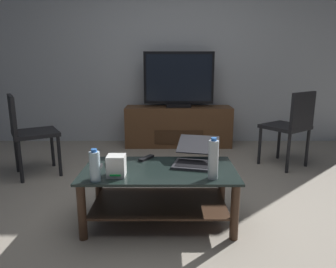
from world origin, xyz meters
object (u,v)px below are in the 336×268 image
Objects in this scene: water_bottle_far at (214,159)px; soundbar_remote at (147,158)px; media_cabinet at (179,126)px; laptop at (196,156)px; router_box at (117,166)px; coffee_table at (160,186)px; water_bottle_near at (95,166)px; cell_phone at (111,164)px; dining_chair at (292,124)px; side_chair at (27,130)px; tv_remote at (98,168)px; television at (179,81)px.

water_bottle_far is 1.79× the size of soundbar_remote.
media_cabinet reaches higher than soundbar_remote.
router_box is at bearing -154.64° from laptop.
water_bottle_near reaches higher than coffee_table.
dining_chair is at bearing 20.49° from cell_phone.
water_bottle_near is at bearing -104.50° from media_cabinet.
side_chair is 5.46× the size of tv_remote.
water_bottle_near is 1.38× the size of tv_remote.
television is at bearing 72.96° from tv_remote.
water_bottle_far is at bearing -127.03° from dining_chair.
laptop is 0.64m from router_box.
dining_chair is 2.41m from water_bottle_near.
soundbar_remote is at bearing 64.46° from router_box.
television is at bearing 91.91° from laptop.
laptop is at bearing -88.09° from television.
coffee_table is 2.46× the size of laptop.
television is 6.58× the size of router_box.
media_cabinet is 1.72× the size of dining_chair.
water_bottle_near is (-0.13, -0.09, 0.03)m from router_box.
laptop is at bearing 25.36° from router_box.
router_box is (-1.76, -1.41, -0.02)m from dining_chair.
router_box is 0.16m from water_bottle_near.
laptop is at bearing -88.11° from media_cabinet.
dining_chair reaches higher than soundbar_remote.
laptop reaches higher than cell_phone.
water_bottle_near is (-0.42, -0.24, 0.24)m from coffee_table.
media_cabinet is 1.74× the size of side_chair.
water_bottle_far is at bearing -12.63° from tv_remote.
side_chair is 6.24× the size of cell_phone.
cell_phone is 0.30m from soundbar_remote.
cell_phone is (-0.67, -0.03, -0.05)m from laptop.
side_chair is at bearing 127.72° from cell_phone.
tv_remote is at bearing 140.29° from router_box.
television is 1.63m from dining_chair.
media_cabinet is at bearing 93.65° from water_bottle_far.
coffee_table is 0.48m from tv_remote.
tv_remote is (-0.83, 0.18, -0.13)m from water_bottle_far.
media_cabinet is 10.85× the size of cell_phone.
laptop is 3.30× the size of cell_phone.
dining_chair reaches higher than tv_remote.
media_cabinet is at bearing 37.02° from side_chair.
media_cabinet is 0.66m from television.
television is 2.43m from water_bottle_far.
dining_chair is at bearing 38.65° from router_box.
router_box is at bearing -102.24° from television.
laptop is (-1.18, -1.14, -0.03)m from dining_chair.
water_bottle_far is at bearing -33.52° from side_chair.
tv_remote is at bearing -106.80° from media_cabinet.
soundbar_remote is (-0.11, 0.23, 0.15)m from coffee_table.
coffee_table is 2.31m from television.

